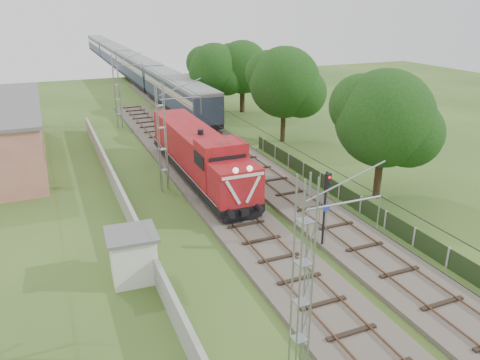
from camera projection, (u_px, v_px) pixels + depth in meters
name	position (u px, v px, depth m)	size (l,w,h in m)	color
ground	(273.00, 258.00, 25.72)	(140.00, 140.00, 0.00)	#2E501E
track_main	(227.00, 207.00, 31.68)	(4.20, 70.00, 0.45)	#6B6054
track_side	(226.00, 147.00, 44.69)	(4.20, 80.00, 0.45)	#6B6054
catenary	(163.00, 138.00, 33.54)	(3.31, 70.00, 8.00)	gray
boundary_wall	(117.00, 188.00, 33.43)	(0.25, 40.00, 1.50)	#9E9E99
fence	(361.00, 205.00, 31.00)	(0.12, 32.00, 1.20)	black
locomotive	(199.00, 153.00, 35.90)	(3.06, 17.46, 4.43)	black
coach_rake	(125.00, 60.00, 89.95)	(3.29, 98.06, 3.80)	black
signal_post	(326.00, 197.00, 25.50)	(0.50, 0.40, 4.66)	black
relay_hut	(133.00, 255.00, 23.43)	(2.61, 2.61, 2.56)	silver
tree_a	(386.00, 119.00, 31.75)	(7.05, 6.71, 9.14)	#3C2F18
tree_b	(285.00, 83.00, 45.12)	(7.20, 6.86, 9.34)	#3C2F18
tree_c	(215.00, 70.00, 57.08)	(6.65, 6.33, 8.62)	#3C2F18
tree_d	(243.00, 68.00, 57.89)	(6.85, 6.52, 8.88)	#3C2F18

